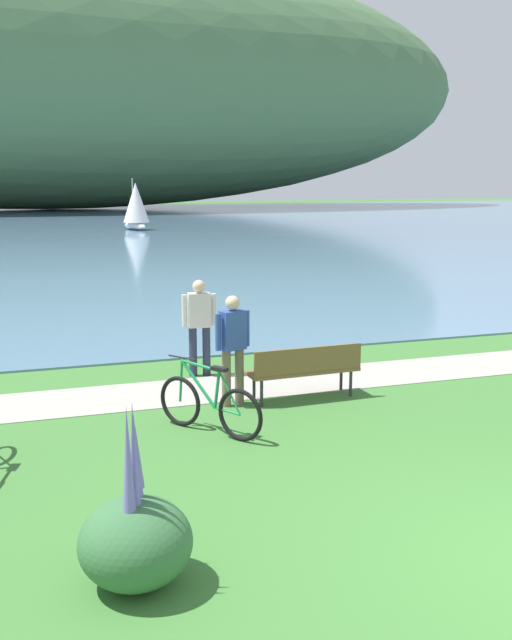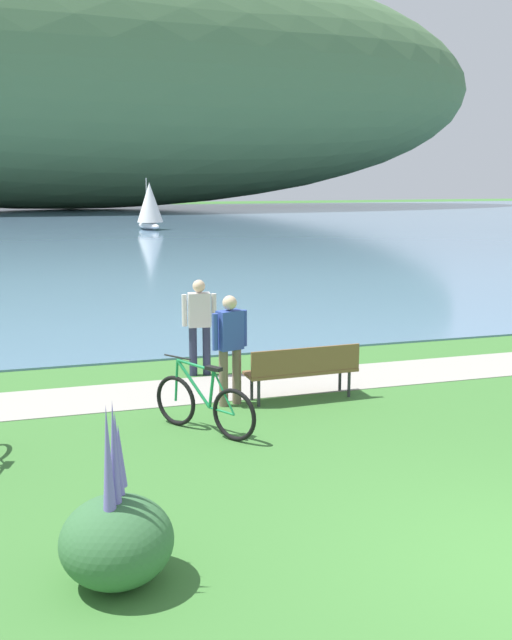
{
  "view_description": "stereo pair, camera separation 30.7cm",
  "coord_description": "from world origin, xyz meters",
  "px_view_note": "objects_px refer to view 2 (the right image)",
  "views": [
    {
      "loc": [
        -4.55,
        -4.81,
        3.45
      ],
      "look_at": [
        -0.67,
        7.03,
        1.0
      ],
      "focal_mm": 40.69,
      "sensor_mm": 36.0,
      "label": 1
    },
    {
      "loc": [
        -4.25,
        -4.9,
        3.45
      ],
      "look_at": [
        -0.67,
        7.03,
        1.0
      ],
      "focal_mm": 40.69,
      "sensor_mm": 36.0,
      "label": 2
    }
  ],
  "objects_px": {
    "bicycle_beside_path": "(204,405)",
    "person_on_the_grass": "(230,343)",
    "park_bench_near_camera": "(303,368)",
    "person_at_shoreline": "(199,321)",
    "sailboat_mid_bay": "(150,206)"
  },
  "relations": [
    {
      "from": "bicycle_beside_path",
      "to": "person_on_the_grass",
      "type": "distance_m",
      "value": 1.42
    },
    {
      "from": "park_bench_near_camera",
      "to": "person_at_shoreline",
      "type": "relative_size",
      "value": 1.06
    },
    {
      "from": "person_at_shoreline",
      "to": "person_on_the_grass",
      "type": "xyz_separation_m",
      "value": [
        0.08,
        -1.81,
        0.0
      ]
    },
    {
      "from": "person_on_the_grass",
      "to": "sailboat_mid_bay",
      "type": "xyz_separation_m",
      "value": [
        4.46,
        37.97,
        0.66
      ]
    },
    {
      "from": "park_bench_near_camera",
      "to": "person_on_the_grass",
      "type": "bearing_deg",
      "value": 175.01
    },
    {
      "from": "bicycle_beside_path",
      "to": "sailboat_mid_bay",
      "type": "height_order",
      "value": "sailboat_mid_bay"
    },
    {
      "from": "park_bench_near_camera",
      "to": "bicycle_beside_path",
      "type": "height_order",
      "value": "bicycle_beside_path"
    },
    {
      "from": "park_bench_near_camera",
      "to": "sailboat_mid_bay",
      "type": "xyz_separation_m",
      "value": [
        3.31,
        38.07,
        1.11
      ]
    },
    {
      "from": "bicycle_beside_path",
      "to": "person_on_the_grass",
      "type": "bearing_deg",
      "value": 59.06
    },
    {
      "from": "person_on_the_grass",
      "to": "sailboat_mid_bay",
      "type": "bearing_deg",
      "value": 83.3
    },
    {
      "from": "park_bench_near_camera",
      "to": "bicycle_beside_path",
      "type": "xyz_separation_m",
      "value": [
        -1.82,
        -1.01,
        -0.12
      ]
    },
    {
      "from": "park_bench_near_camera",
      "to": "person_at_shoreline",
      "type": "xyz_separation_m",
      "value": [
        -1.23,
        1.91,
        0.46
      ]
    },
    {
      "from": "park_bench_near_camera",
      "to": "sailboat_mid_bay",
      "type": "height_order",
      "value": "sailboat_mid_bay"
    },
    {
      "from": "person_at_shoreline",
      "to": "person_on_the_grass",
      "type": "height_order",
      "value": "same"
    },
    {
      "from": "bicycle_beside_path",
      "to": "sailboat_mid_bay",
      "type": "xyz_separation_m",
      "value": [
        5.13,
        39.08,
        1.24
      ]
    }
  ]
}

